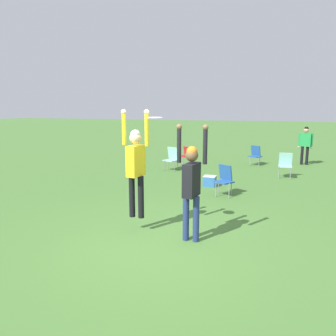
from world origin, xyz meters
TOP-DOWN VIEW (x-y plane):
  - ground_plane at (0.00, 0.00)m, footprint 120.00×120.00m
  - person_jumping at (-0.69, 0.35)m, footprint 0.59×0.46m
  - person_defending at (0.49, 0.23)m, footprint 0.59×0.46m
  - frisbee at (-0.23, 0.24)m, footprint 0.28×0.28m
  - camping_chair_0 at (-2.24, 6.93)m, footprint 0.64×0.69m
  - camping_chair_1 at (0.82, 9.29)m, footprint 0.62×0.68m
  - camping_chair_2 at (2.08, 6.92)m, footprint 0.48×0.51m
  - camping_chair_3 at (0.48, 3.74)m, footprint 0.60×0.66m
  - camping_chair_4 at (-1.99, 8.13)m, footprint 0.68×0.74m
  - person_spectator_near at (2.86, 10.11)m, footprint 0.62×0.33m
  - cooler_box at (-0.16, 4.66)m, footprint 0.39×0.32m

SIDE VIEW (x-z plane):
  - ground_plane at x=0.00m, z-range 0.00..0.00m
  - cooler_box at x=-0.16m, z-range 0.00..0.34m
  - camping_chair_1 at x=0.82m, z-range 0.06..0.91m
  - camping_chair_4 at x=-1.99m, z-range 0.09..0.90m
  - camping_chair_3 at x=0.48m, z-range 0.07..0.94m
  - camping_chair_0 at x=-2.24m, z-range 0.06..0.97m
  - camping_chair_2 at x=2.08m, z-range 0.08..0.96m
  - person_spectator_near at x=2.86m, z-range 0.17..1.85m
  - person_defending at x=0.49m, z-range 0.07..2.26m
  - person_jumping at x=-0.69m, z-range 0.36..2.52m
  - frisbee at x=-0.23m, z-range 2.29..2.31m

